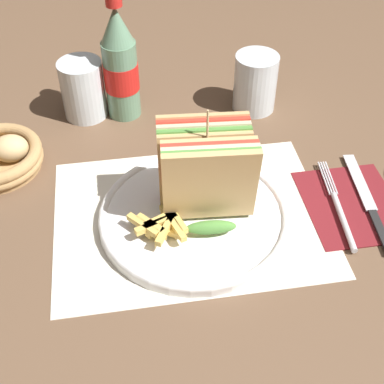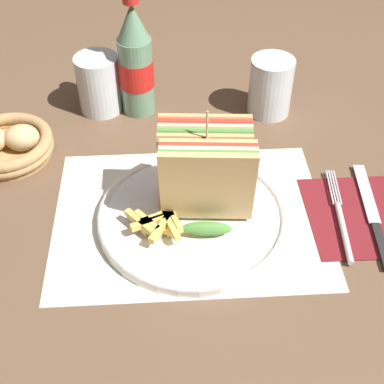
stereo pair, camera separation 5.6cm
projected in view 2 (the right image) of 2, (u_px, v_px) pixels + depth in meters
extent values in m
plane|color=brown|center=(187.00, 232.00, 0.78)|extent=(4.00, 4.00, 0.00)
cube|color=silver|center=(190.00, 216.00, 0.80)|extent=(0.40, 0.30, 0.00)
cylinder|color=white|center=(193.00, 217.00, 0.79)|extent=(0.28, 0.28, 0.01)
torus|color=white|center=(193.00, 214.00, 0.79)|extent=(0.28, 0.28, 0.01)
cube|color=tan|center=(207.00, 189.00, 0.72)|extent=(0.13, 0.04, 0.13)
cube|color=#518E3D|center=(207.00, 185.00, 0.73)|extent=(0.13, 0.04, 0.13)
cube|color=beige|center=(207.00, 181.00, 0.74)|extent=(0.13, 0.04, 0.13)
cube|color=red|center=(207.00, 177.00, 0.74)|extent=(0.13, 0.04, 0.13)
cube|color=tan|center=(207.00, 173.00, 0.75)|extent=(0.13, 0.04, 0.13)
ellipsoid|color=#518E3D|center=(207.00, 229.00, 0.74)|extent=(0.07, 0.03, 0.02)
cube|color=tan|center=(204.00, 175.00, 0.75)|extent=(0.13, 0.04, 0.13)
cube|color=#518E3D|center=(204.00, 170.00, 0.75)|extent=(0.13, 0.04, 0.13)
cube|color=beige|center=(205.00, 165.00, 0.76)|extent=(0.13, 0.04, 0.13)
cube|color=red|center=(205.00, 160.00, 0.77)|extent=(0.13, 0.04, 0.13)
cube|color=tan|center=(205.00, 155.00, 0.77)|extent=(0.13, 0.04, 0.13)
ellipsoid|color=#518E3D|center=(204.00, 203.00, 0.78)|extent=(0.07, 0.03, 0.02)
cylinder|color=tan|center=(206.00, 162.00, 0.73)|extent=(0.00, 0.00, 0.17)
cube|color=#E0B756|center=(158.00, 220.00, 0.76)|extent=(0.05, 0.05, 0.01)
cube|color=#E0B756|center=(161.00, 221.00, 0.76)|extent=(0.02, 0.06, 0.01)
cube|color=#E0B756|center=(158.00, 227.00, 0.75)|extent=(0.05, 0.04, 0.01)
cube|color=#E0B756|center=(153.00, 221.00, 0.75)|extent=(0.06, 0.03, 0.01)
cube|color=#E0B756|center=(139.00, 222.00, 0.75)|extent=(0.04, 0.05, 0.01)
cube|color=#E0B756|center=(169.00, 221.00, 0.75)|extent=(0.03, 0.07, 0.01)
cube|color=#E0B756|center=(172.00, 215.00, 0.76)|extent=(0.03, 0.06, 0.01)
cube|color=#E0B756|center=(147.00, 221.00, 0.75)|extent=(0.04, 0.04, 0.01)
cube|color=#E0B756|center=(157.00, 218.00, 0.75)|extent=(0.05, 0.03, 0.01)
cube|color=#E0B756|center=(160.00, 228.00, 0.74)|extent=(0.03, 0.05, 0.01)
cube|color=maroon|center=(355.00, 215.00, 0.80)|extent=(0.14, 0.17, 0.00)
cylinder|color=silver|center=(344.00, 232.00, 0.77)|extent=(0.02, 0.12, 0.01)
cylinder|color=silver|center=(330.00, 187.00, 0.84)|extent=(0.01, 0.08, 0.00)
cylinder|color=silver|center=(332.00, 187.00, 0.84)|extent=(0.01, 0.08, 0.00)
cylinder|color=silver|center=(335.00, 187.00, 0.84)|extent=(0.01, 0.08, 0.00)
cylinder|color=silver|center=(337.00, 187.00, 0.84)|extent=(0.01, 0.08, 0.00)
cube|color=black|center=(382.00, 246.00, 0.75)|extent=(0.02, 0.09, 0.00)
cube|color=silver|center=(366.00, 193.00, 0.83)|extent=(0.03, 0.13, 0.00)
cylinder|color=slate|center=(137.00, 76.00, 0.96)|extent=(0.06, 0.06, 0.14)
cylinder|color=red|center=(137.00, 73.00, 0.95)|extent=(0.06, 0.06, 0.05)
cone|color=slate|center=(132.00, 22.00, 0.89)|extent=(0.06, 0.06, 0.06)
cylinder|color=silver|center=(271.00, 86.00, 0.97)|extent=(0.08, 0.08, 0.11)
cylinder|color=black|center=(269.00, 96.00, 0.98)|extent=(0.07, 0.07, 0.06)
cylinder|color=silver|center=(99.00, 84.00, 0.97)|extent=(0.08, 0.08, 0.11)
cylinder|color=#AD8451|center=(9.00, 152.00, 0.90)|extent=(0.14, 0.14, 0.01)
torus|color=#AD8451|center=(8.00, 148.00, 0.90)|extent=(0.15, 0.15, 0.02)
torus|color=#AD8451|center=(6.00, 141.00, 0.89)|extent=(0.15, 0.15, 0.02)
ellipsoid|color=tan|center=(22.00, 138.00, 0.89)|extent=(0.06, 0.05, 0.04)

